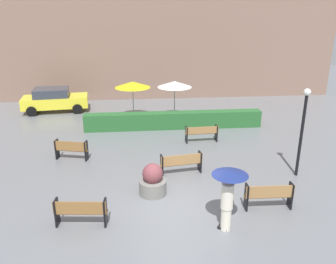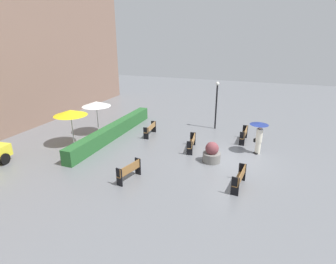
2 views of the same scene
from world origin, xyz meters
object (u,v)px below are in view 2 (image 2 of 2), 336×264
Objects in this scene: planter_pot at (212,153)px; patio_umbrella_white at (96,104)px; bench_back_row at (150,129)px; bench_mid_center at (192,142)px; bench_far_left at (129,170)px; bench_near_right at (244,134)px; pedestrian_with_umbrella at (259,132)px; lamp_post at (217,100)px; bench_near_left at (240,177)px; patio_umbrella_yellow at (70,113)px.

patio_umbrella_white is (1.80, 8.81, 1.76)m from planter_pot.
bench_mid_center is (-1.52, -3.53, 0.01)m from bench_back_row.
bench_near_right is (7.41, -4.87, 0.02)m from bench_far_left.
bench_back_row is 0.86× the size of pedestrian_with_umbrella.
lamp_post is (3.83, 3.35, 0.90)m from pedestrian_with_umbrella.
patio_umbrella_white reaches higher than planter_pot.
planter_pot is 9.17m from patio_umbrella_white.
bench_near_left is 4.65m from pedestrian_with_umbrella.
patio_umbrella_yellow is (-4.58, 10.50, 1.69)m from bench_near_right.
bench_back_row is 4.26m from patio_umbrella_white.
pedestrian_with_umbrella reaches higher than bench_mid_center.
bench_mid_center is at bearing 131.44° from bench_near_right.
patio_umbrella_yellow reaches higher than pedestrian_with_umbrella.
bench_mid_center is at bearing 50.27° from planter_pot.
pedestrian_with_umbrella is 0.55× the size of lamp_post.
bench_far_left is at bearing 134.36° from pedestrian_with_umbrella.
bench_far_left is 0.64× the size of patio_umbrella_yellow.
planter_pot is at bearing -118.84° from bench_back_row.
bench_back_row is 1.11× the size of bench_far_left.
patio_umbrella_white is (5.32, 5.38, 1.73)m from bench_far_left.
bench_near_right is 0.46× the size of lamp_post.
planter_pot is at bearing -101.56° from patio_umbrella_white.
bench_mid_center is at bearing 173.18° from lamp_post.
patio_umbrella_white reaches higher than bench_near_right.
patio_umbrella_yellow is at bearing 63.30° from bench_far_left.
bench_near_right is 0.84× the size of pedestrian_with_umbrella.
pedestrian_with_umbrella is at bearing -88.12° from patio_umbrella_white.
planter_pot reaches higher than bench_far_left.
patio_umbrella_white is at bearing 68.59° from bench_near_left.
bench_near_right is at bearing -20.34° from planter_pot.
lamp_post reaches higher than bench_mid_center.
bench_mid_center is (4.79, -1.90, -0.01)m from bench_far_left.
bench_near_left is 0.69× the size of patio_umbrella_yellow.
bench_near_right is at bearing -48.56° from bench_mid_center.
patio_umbrella_yellow is at bearing 104.57° from bench_mid_center.
planter_pot is at bearing -170.93° from lamp_post.
patio_umbrella_white is at bearing 85.80° from bench_mid_center.
patio_umbrella_yellow is (-0.69, 9.06, 1.73)m from planter_pot.
bench_far_left reaches higher than bench_mid_center.
bench_near_left is at bearing -137.36° from bench_mid_center.
lamp_post is at bearing 18.38° from bench_near_left.
patio_umbrella_white is at bearing 91.88° from pedestrian_with_umbrella.
patio_umbrella_yellow is at bearing 81.24° from bench_near_left.
patio_umbrella_white is at bearing 45.32° from bench_far_left.
pedestrian_with_umbrella is at bearing -150.97° from bench_near_right.
bench_near_left reaches higher than bench_mid_center.
bench_near_left is at bearing -98.76° from patio_umbrella_yellow.
planter_pot is at bearing 132.25° from pedestrian_with_umbrella.
planter_pot is (-2.79, -5.06, -0.00)m from bench_back_row.
lamp_post is at bearing 48.54° from bench_near_right.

